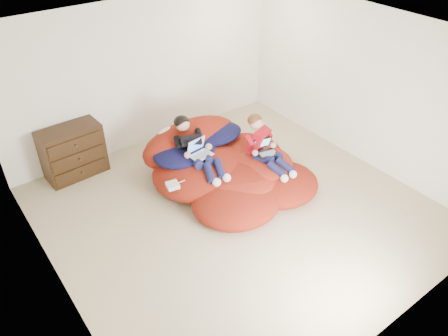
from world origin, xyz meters
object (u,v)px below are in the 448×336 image
(beanbag_pile, at_px, (225,168))
(laptop_black, at_px, (265,149))
(dresser, at_px, (73,152))
(younger_boy, at_px, (264,144))
(older_boy, at_px, (194,146))
(laptop_white, at_px, (199,151))

(beanbag_pile, relative_size, laptop_black, 6.48)
(dresser, bearing_deg, beanbag_pile, -41.51)
(beanbag_pile, xyz_separation_m, younger_boy, (0.53, -0.28, 0.39))
(older_boy, xyz_separation_m, younger_boy, (0.89, -0.56, -0.02))
(dresser, relative_size, older_boy, 0.79)
(younger_boy, relative_size, laptop_white, 2.86)
(older_boy, relative_size, laptop_white, 3.51)
(laptop_black, bearing_deg, older_boy, 146.30)
(younger_boy, relative_size, laptop_black, 2.68)
(dresser, height_order, laptop_black, dresser)
(dresser, bearing_deg, older_boy, -42.33)
(older_boy, bearing_deg, younger_boy, -32.24)
(dresser, bearing_deg, laptop_black, -39.26)
(older_boy, bearing_deg, beanbag_pile, -38.07)
(beanbag_pile, xyz_separation_m, laptop_black, (0.53, -0.31, 0.31))
(older_boy, distance_m, younger_boy, 1.05)
(laptop_black, bearing_deg, dresser, 140.74)
(dresser, xyz_separation_m, beanbag_pile, (1.79, -1.58, -0.17))
(younger_boy, bearing_deg, laptop_white, 153.72)
(younger_boy, height_order, laptop_white, younger_boy)
(older_boy, bearing_deg, laptop_black, -33.70)
(laptop_white, distance_m, laptop_black, 1.01)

